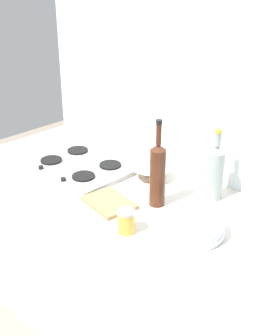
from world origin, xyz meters
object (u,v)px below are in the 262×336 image
at_px(wine_bottle_mid_left, 157,174).
at_px(wine_bottle_leftmost, 215,171).
at_px(cutting_board, 109,203).
at_px(mixing_bowl, 150,172).
at_px(condiment_jar_front, 126,221).
at_px(stovetop_hob, 80,165).
at_px(plate_stack, 193,227).

bearing_deg(wine_bottle_mid_left, wine_bottle_leftmost, 57.23).
bearing_deg(cutting_board, mixing_bowl, 97.09).
bearing_deg(cutting_board, wine_bottle_leftmost, 52.02).
height_order(wine_bottle_mid_left, condiment_jar_front, wine_bottle_mid_left).
height_order(wine_bottle_leftmost, condiment_jar_front, wine_bottle_leftmost).
distance_m(stovetop_hob, wine_bottle_mid_left, 0.53).
height_order(plate_stack, cutting_board, plate_stack).
height_order(stovetop_hob, cutting_board, stovetop_hob).
relative_size(stovetop_hob, wine_bottle_leftmost, 1.57).
bearing_deg(plate_stack, wine_bottle_mid_left, 163.92).
xyz_separation_m(wine_bottle_mid_left, cutting_board, (-0.14, -0.15, -0.14)).
bearing_deg(wine_bottle_mid_left, condiment_jar_front, -76.80).
distance_m(wine_bottle_leftmost, condiment_jar_front, 0.47).
height_order(plate_stack, wine_bottle_mid_left, wine_bottle_mid_left).
xyz_separation_m(mixing_bowl, cutting_board, (0.04, -0.30, -0.03)).
xyz_separation_m(wine_bottle_leftmost, mixing_bowl, (-0.32, -0.06, -0.09)).
bearing_deg(plate_stack, stovetop_hob, 174.67).
bearing_deg(wine_bottle_mid_left, stovetop_hob, -179.84).
bearing_deg(wine_bottle_leftmost, mixing_bowl, -169.76).
bearing_deg(cutting_board, stovetop_hob, 158.55).
distance_m(plate_stack, wine_bottle_leftmost, 0.33).
distance_m(stovetop_hob, plate_stack, 0.77).
bearing_deg(wine_bottle_leftmost, condiment_jar_front, -100.24).
height_order(wine_bottle_mid_left, cutting_board, wine_bottle_mid_left).
distance_m(wine_bottle_mid_left, condiment_jar_front, 0.27).
xyz_separation_m(plate_stack, mixing_bowl, (-0.43, 0.23, 0.00)).
bearing_deg(condiment_jar_front, wine_bottle_mid_left, 103.20).
relative_size(plate_stack, condiment_jar_front, 2.49).
bearing_deg(plate_stack, wine_bottle_leftmost, 111.32).
distance_m(stovetop_hob, mixing_bowl, 0.37).
bearing_deg(condiment_jar_front, plate_stack, 40.78).
distance_m(plate_stack, wine_bottle_mid_left, 0.29).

